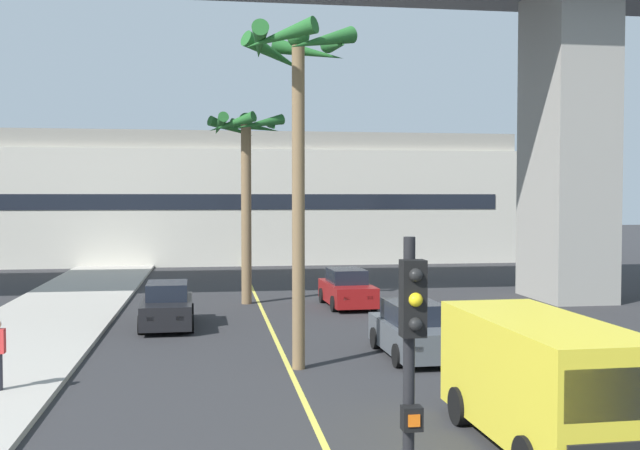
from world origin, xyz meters
TOP-DOWN VIEW (x-y plane):
  - lane_stripe_center at (0.00, 24.00)m, footprint 0.14×56.00m
  - pier_building_backdrop at (0.00, 52.94)m, footprint 38.17×8.04m
  - car_queue_front at (3.69, 20.70)m, footprint 1.90×4.14m
  - car_queue_second at (-3.56, 26.62)m, footprint 1.91×4.14m
  - car_queue_third at (3.56, 30.51)m, footprint 1.94×4.16m
  - delivery_van at (3.87, 12.72)m, footprint 2.26×5.29m
  - traffic_light_median_near at (-0.10, 7.07)m, footprint 0.24×0.37m
  - palm_tree_near_median at (-0.56, 31.94)m, footprint 3.34×3.50m
  - palm_tree_mid_median at (0.22, 19.63)m, footprint 3.06×3.20m

SIDE VIEW (x-z plane):
  - lane_stripe_center at x=0.00m, z-range 0.00..0.01m
  - car_queue_front at x=3.69m, z-range -0.06..1.50m
  - car_queue_second at x=-3.56m, z-range -0.06..1.50m
  - car_queue_third at x=3.56m, z-range -0.06..1.50m
  - delivery_van at x=3.87m, z-range 0.11..2.47m
  - traffic_light_median_near at x=-0.10m, z-range 0.61..4.81m
  - pier_building_backdrop at x=0.00m, z-range -0.06..8.77m
  - palm_tree_near_median at x=-0.56m, z-range 2.27..10.37m
  - palm_tree_mid_median at x=0.22m, z-range 2.84..11.92m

